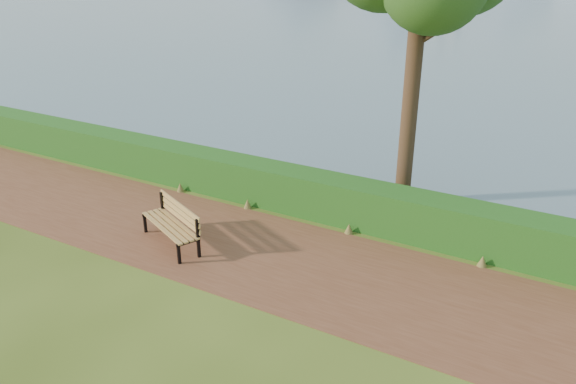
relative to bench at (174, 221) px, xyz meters
The scene contains 4 objects.
ground 1.59m from the bench, ahead, with size 140.00×140.00×0.00m, color #3D5016.
path 1.65m from the bench, 18.90° to the left, with size 40.00×3.40×0.01m, color brown.
hedge 3.18m from the bench, 62.14° to the left, with size 32.00×0.85×1.00m, color #174313.
bench is the anchor object (origin of this frame).
Camera 1 is at (5.89, -8.33, 5.84)m, focal length 35.00 mm.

